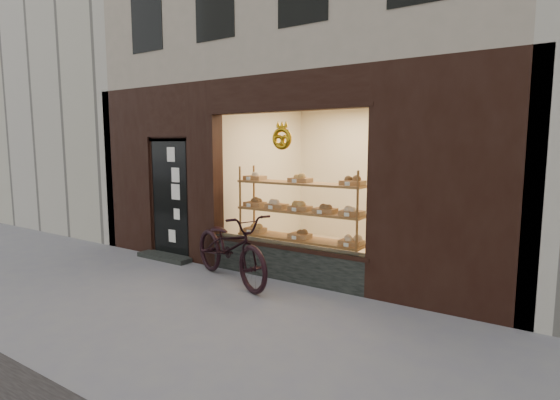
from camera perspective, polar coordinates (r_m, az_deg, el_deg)
The scene contains 4 objects.
ground at distance 5.63m, azimuth -15.58°, elevation -14.49°, with size 90.00×90.00×0.00m, color slate.
neighbor_left at distance 16.43m, azimuth -23.85°, elevation 15.17°, with size 12.00×7.00×9.00m, color #B7B2A9.
display_shelf at distance 7.02m, azimuth 2.63°, elevation -2.67°, with size 2.20×0.45×1.70m.
bicycle at distance 6.65m, azimuth -6.52°, elevation -6.08°, with size 0.71×2.03×1.07m, color black.
Camera 1 is at (4.01, -3.38, 2.06)m, focal length 28.00 mm.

